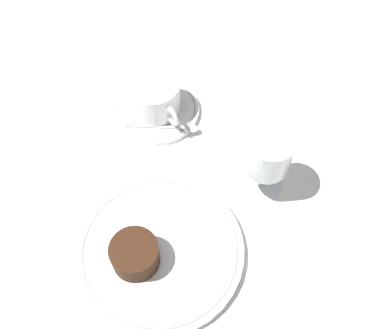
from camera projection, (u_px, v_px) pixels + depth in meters
name	position (u px, v px, depth m)	size (l,w,h in m)	color
ground_plane	(176.00, 238.00, 0.64)	(3.00, 3.00, 0.00)	white
dinner_plate	(160.00, 251.00, 0.62)	(0.23, 0.23, 0.01)	white
saucer	(157.00, 110.00, 0.76)	(0.14, 0.14, 0.01)	white
coffee_cup	(155.00, 96.00, 0.73)	(0.11, 0.08, 0.06)	white
spoon	(170.00, 127.00, 0.73)	(0.08, 0.10, 0.00)	silver
wine_glass	(266.00, 155.00, 0.62)	(0.07, 0.07, 0.12)	silver
dessert_cake	(134.00, 253.00, 0.59)	(0.07, 0.07, 0.04)	#381E0F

